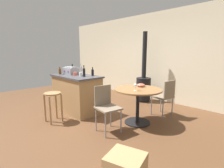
# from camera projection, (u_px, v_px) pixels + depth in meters

# --- Properties ---
(ground_plane) EXTENTS (8.80, 8.80, 0.00)m
(ground_plane) POSITION_uv_depth(u_px,v_px,m) (85.00, 119.00, 3.83)
(ground_plane) COLOR brown
(back_wall) EXTENTS (8.00, 0.10, 2.70)m
(back_wall) POSITION_uv_depth(u_px,v_px,m) (152.00, 57.00, 5.42)
(back_wall) COLOR beige
(back_wall) RESTS_ON ground_plane
(kitchen_island) EXTENTS (1.35, 0.73, 0.93)m
(kitchen_island) POSITION_uv_depth(u_px,v_px,m) (76.00, 93.00, 4.30)
(kitchen_island) COLOR #A37A4C
(kitchen_island) RESTS_ON ground_plane
(wooden_stool) EXTENTS (0.35, 0.35, 0.65)m
(wooden_stool) POSITION_uv_depth(u_px,v_px,m) (53.00, 100.00, 3.61)
(wooden_stool) COLOR #A37A4C
(wooden_stool) RESTS_ON ground_plane
(dining_table) EXTENTS (0.98, 0.98, 0.74)m
(dining_table) POSITION_uv_depth(u_px,v_px,m) (138.00, 97.00, 3.53)
(dining_table) COLOR black
(dining_table) RESTS_ON ground_plane
(folding_chair_near) EXTENTS (0.46, 0.46, 0.86)m
(folding_chair_near) POSITION_uv_depth(u_px,v_px,m) (165.00, 95.00, 3.91)
(folding_chair_near) COLOR #7F705B
(folding_chair_near) RESTS_ON ground_plane
(folding_chair_far) EXTENTS (0.46, 0.46, 0.87)m
(folding_chair_far) POSITION_uv_depth(u_px,v_px,m) (106.00, 105.00, 3.17)
(folding_chair_far) COLOR #7F705B
(folding_chair_far) RESTS_ON ground_plane
(wood_stove) EXTENTS (0.44, 0.45, 2.09)m
(wood_stove) POSITION_uv_depth(u_px,v_px,m) (143.00, 85.00, 5.18)
(wood_stove) COLOR black
(wood_stove) RESTS_ON ground_plane
(toolbox) EXTENTS (0.39, 0.27, 0.20)m
(toolbox) POSITION_uv_depth(u_px,v_px,m) (71.00, 71.00, 4.40)
(toolbox) COLOR gray
(toolbox) RESTS_ON kitchen_island
(bottle_0) EXTENTS (0.06, 0.06, 0.27)m
(bottle_0) POSITION_uv_depth(u_px,v_px,m) (84.00, 72.00, 3.95)
(bottle_0) COLOR black
(bottle_0) RESTS_ON kitchen_island
(bottle_1) EXTENTS (0.06, 0.06, 0.21)m
(bottle_1) POSITION_uv_depth(u_px,v_px,m) (93.00, 72.00, 4.13)
(bottle_1) COLOR black
(bottle_1) RESTS_ON kitchen_island
(bottle_2) EXTENTS (0.06, 0.06, 0.19)m
(bottle_2) POSITION_uv_depth(u_px,v_px,m) (60.00, 71.00, 4.42)
(bottle_2) COLOR #603314
(bottle_2) RESTS_ON kitchen_island
(bottle_3) EXTENTS (0.08, 0.08, 0.24)m
(bottle_3) POSITION_uv_depth(u_px,v_px,m) (72.00, 69.00, 4.76)
(bottle_3) COLOR black
(bottle_3) RESTS_ON kitchen_island
(bottle_4) EXTENTS (0.06, 0.06, 0.28)m
(bottle_4) POSITION_uv_depth(u_px,v_px,m) (81.00, 71.00, 4.30)
(bottle_4) COLOR #B7B2AD
(bottle_4) RESTS_ON kitchen_island
(cup_0) EXTENTS (0.12, 0.09, 0.09)m
(cup_0) POSITION_uv_depth(u_px,v_px,m) (75.00, 74.00, 4.17)
(cup_0) COLOR #DB6651
(cup_0) RESTS_ON kitchen_island
(cup_1) EXTENTS (0.13, 0.09, 0.10)m
(cup_1) POSITION_uv_depth(u_px,v_px,m) (81.00, 74.00, 4.07)
(cup_1) COLOR white
(cup_1) RESTS_ON kitchen_island
(wine_glass) EXTENTS (0.07, 0.07, 0.14)m
(wine_glass) POSITION_uv_depth(u_px,v_px,m) (135.00, 85.00, 3.31)
(wine_glass) COLOR silver
(wine_glass) RESTS_ON dining_table
(serving_bowl) EXTENTS (0.18, 0.18, 0.07)m
(serving_bowl) POSITION_uv_depth(u_px,v_px,m) (141.00, 85.00, 3.72)
(serving_bowl) COLOR #DB6651
(serving_bowl) RESTS_ON dining_table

